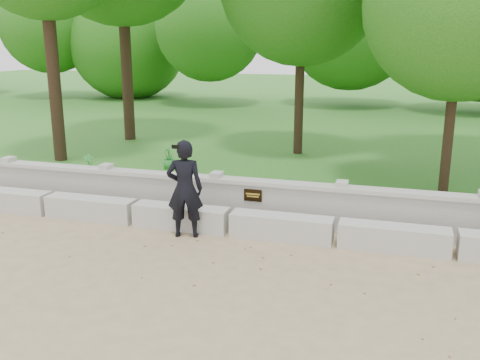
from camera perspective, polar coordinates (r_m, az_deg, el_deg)
name	(u,v)px	position (r m, az deg, el deg)	size (l,w,h in m)	color
ground	(194,273)	(8.60, -4.98, -9.90)	(80.00, 80.00, 0.00)	tan
lawn	(321,129)	(21.73, 8.65, 5.40)	(40.00, 22.00, 0.25)	#236F20
concrete_bench	(230,222)	(10.18, -1.10, -4.50)	(11.90, 0.45, 0.45)	beige
parapet_wall	(240,200)	(10.74, 0.03, -2.12)	(12.50, 0.35, 0.90)	#B4B2AA
man_main	(185,189)	(9.88, -5.91, -0.95)	(0.76, 0.69, 1.84)	black
shrub_a	(89,164)	(14.10, -15.83, 1.63)	(0.28, 0.19, 0.54)	#2E8933
shrub_b	(288,191)	(11.19, 5.14, -1.20)	(0.30, 0.24, 0.54)	#2E8933
shrub_d	(169,157)	(14.30, -7.60, 2.42)	(0.35, 0.31, 0.63)	#2E8933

